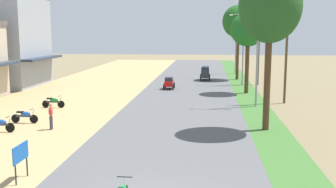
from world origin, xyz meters
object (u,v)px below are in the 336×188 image
streetlamp_mid (243,44)px  utility_pole_far (287,44)px  parked_motorbike_second (0,124)px  street_signboard (21,155)px  car_van_charcoal (205,72)px  pedestrian_on_shoulder (51,115)px  streetlamp_near (258,47)px  car_hatchback_red (169,82)px  streetlamp_far (236,42)px  median_tree_third (238,22)px  median_tree_nearest (270,7)px  parked_motorbike_fourth (54,101)px  parked_motorbike_third (25,116)px  utility_pole_near (259,40)px  median_tree_second (248,30)px

streetlamp_mid → utility_pole_far: 11.42m
parked_motorbike_second → street_signboard: size_ratio=1.20×
car_van_charcoal → street_signboard: bearing=-101.7°
pedestrian_on_shoulder → utility_pole_far: utility_pole_far is taller
streetlamp_near → car_hatchback_red: streetlamp_near is taller
street_signboard → streetlamp_far: bearing=75.2°
median_tree_third → car_van_charcoal: size_ratio=3.74×
utility_pole_far → median_tree_nearest: bearing=-106.4°
parked_motorbike_fourth → car_hatchback_red: (7.98, 10.98, 0.19)m
median_tree_third → car_hatchback_red: (-7.52, -9.18, -6.30)m
streetlamp_mid → car_hatchback_red: bearing=-151.2°
parked_motorbike_second → streetlamp_near: size_ratio=0.22×
median_tree_nearest → car_van_charcoal: 25.45m
street_signboard → median_tree_nearest: (10.88, 9.57, 6.23)m
median_tree_nearest → streetlamp_far: median_tree_nearest is taller
streetlamp_mid → car_hatchback_red: streetlamp_mid is taller
parked_motorbike_third → pedestrian_on_shoulder: bearing=-32.6°
streetlamp_mid → utility_pole_near: utility_pole_near is taller
parked_motorbike_third → streetlamp_mid: 26.10m
car_van_charcoal → car_hatchback_red: bearing=-114.9°
parked_motorbike_third → median_tree_second: bearing=42.9°
pedestrian_on_shoulder → median_tree_second: bearing=50.5°
parked_motorbike_second → street_signboard: street_signboard is taller
median_tree_nearest → median_tree_third: (0.06, 25.73, -0.29)m
parked_motorbike_third → median_tree_third: size_ratio=0.20×
parked_motorbike_fourth → pedestrian_on_shoulder: (2.50, -6.81, 0.41)m
streetlamp_mid → parked_motorbike_third: bearing=-127.2°
streetlamp_mid → median_tree_third: bearing=92.6°
streetlamp_near → car_hatchback_red: (-7.74, 8.88, -4.00)m
median_tree_second → streetlamp_far: size_ratio=1.01×
median_tree_second → parked_motorbike_fourth: bearing=-149.8°
car_hatchback_red → parked_motorbike_second: bearing=-113.8°
streetlamp_near → streetlamp_far: 25.14m
parked_motorbike_fourth → car_hatchback_red: bearing=54.0°
parked_motorbike_fourth → streetlamp_far: 31.69m
streetlamp_far → utility_pole_far: 23.27m
median_tree_nearest → car_van_charcoal: median_tree_nearest is taller
parked_motorbike_fourth → car_hatchback_red: car_hatchback_red is taller
parked_motorbike_second → streetlamp_near: bearing=31.6°
pedestrian_on_shoulder → median_tree_nearest: median_tree_nearest is taller
median_tree_nearest → median_tree_second: bearing=89.3°
streetlamp_near → street_signboard: bearing=-122.9°
parked_motorbike_third → streetlamp_near: 17.76m
streetlamp_mid → car_van_charcoal: 6.49m
parked_motorbike_fourth → streetlamp_mid: 22.26m
street_signboard → car_van_charcoal: size_ratio=0.62×
parked_motorbike_third → streetlamp_mid: bearing=52.8°
streetlamp_far → utility_pole_near: utility_pole_near is taller
car_hatchback_red → car_van_charcoal: bearing=65.1°
pedestrian_on_shoulder → median_tree_second: median_tree_second is taller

